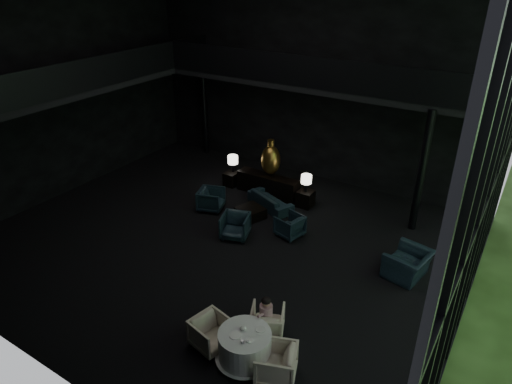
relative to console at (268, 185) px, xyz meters
The scene contains 34 objects.
floor 3.61m from the console, 82.98° to the right, with size 14.00×12.00×0.02m, color black.
wall_back 4.38m from the console, 79.78° to the left, with size 14.00×0.04×8.00m, color black.
wall_front 10.23m from the console, 87.37° to the right, with size 14.00×0.04×8.00m, color black.
wall_left 8.30m from the console, 151.49° to the right, with size 0.04×12.00×8.00m, color black.
curtain_wall 8.97m from the console, 25.75° to the right, with size 0.20×12.00×8.00m, color black, non-canonical shape.
mezzanine_left 7.53m from the console, 147.34° to the right, with size 2.00×12.00×0.25m, color black.
mezzanine_back 4.15m from the console, 44.93° to the left, with size 12.00×2.00×0.25m, color black.
railing_left 7.16m from the console, 141.99° to the right, with size 0.06×12.00×1.00m, color black.
railing_back 4.48m from the console, 16.84° to the left, with size 12.00×0.06×1.00m, color black.
column_nw 5.29m from the console, 154.91° to the left, with size 0.24×0.24×4.00m, color black.
column_ne 5.50m from the console, ahead, with size 0.24×0.24×4.00m, color black.
console is the anchor object (origin of this frame).
bronze_urn 0.97m from the console, 90.00° to the left, with size 0.72×0.72×1.33m.
side_table_left 1.61m from the console, behind, with size 0.48×0.48×0.53m, color black.
table_lamp_left 1.71m from the console, behind, with size 0.39×0.39×0.66m.
side_table_right 1.60m from the console, ahead, with size 0.53×0.53×0.59m, color black.
table_lamp_right 1.73m from the console, ahead, with size 0.37×0.37×0.62m.
sofa 1.01m from the console, 54.08° to the right, with size 1.64×0.48×0.64m, color black.
lounge_armchair_west 2.33m from the console, 117.46° to the right, with size 0.91×0.85×0.93m, color black.
lounge_armchair_east 2.94m from the console, 45.49° to the right, with size 0.76×0.71×0.78m, color black.
lounge_armchair_south 3.16m from the console, 78.02° to the right, with size 0.92×0.86×0.95m, color #18272F.
window_armchair 6.21m from the console, 20.78° to the right, with size 1.33×0.86×1.16m, color black.
coffee_table 1.86m from the console, 77.62° to the right, with size 0.81×0.81×0.36m, color black.
dining_table 7.98m from the console, 62.61° to the right, with size 1.31×1.31×0.75m.
dining_chair_north 7.16m from the console, 59.12° to the right, with size 0.76×0.71×0.78m, color silver.
dining_chair_east 8.42m from the console, 57.91° to the right, with size 0.88×0.83×0.91m, color beige.
dining_chair_west 7.68m from the console, 68.56° to the right, with size 0.82×0.77×0.84m, color silver.
child 7.23m from the console, 59.39° to the right, with size 0.30×0.30×0.64m.
plate_a 8.07m from the console, 63.97° to the right, with size 0.25×0.25×0.02m, color white.
plate_b 7.85m from the console, 60.21° to the right, with size 0.22×0.22×0.01m, color white.
saucer 8.20m from the console, 61.75° to the right, with size 0.14×0.14×0.01m, color white.
coffee_cup 8.23m from the console, 62.00° to the right, with size 0.08×0.08×0.06m, color white.
cereal_bowl 7.88m from the console, 62.95° to the right, with size 0.14×0.14×0.07m, color white.
cream_pot 8.26m from the console, 62.75° to the right, with size 0.06×0.06×0.07m, color #99999E.
Camera 1 is at (7.32, -9.53, 7.82)m, focal length 32.00 mm.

